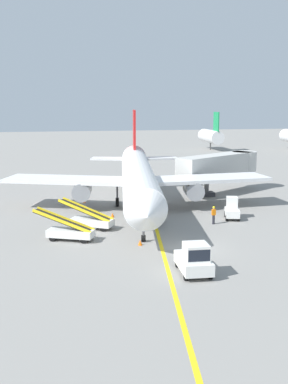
# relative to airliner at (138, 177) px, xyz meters

# --- Properties ---
(ground_plane) EXTENTS (300.00, 300.00, 0.00)m
(ground_plane) POSITION_rel_airliner_xyz_m (1.32, -14.37, -3.42)
(ground_plane) COLOR gray
(taxi_line_yellow) EXTENTS (12.50, 79.11, 0.01)m
(taxi_line_yellow) POSITION_rel_airliner_xyz_m (-0.08, -9.37, -3.41)
(taxi_line_yellow) COLOR yellow
(taxi_line_yellow) RESTS_ON ground
(airliner) EXTENTS (28.28, 35.27, 10.10)m
(airliner) POSITION_rel_airliner_xyz_m (0.00, 0.00, 0.00)
(airliner) COLOR white
(airliner) RESTS_ON ground
(jet_bridge) EXTENTS (12.21, 8.91, 4.85)m
(jet_bridge) POSITION_rel_airliner_xyz_m (12.04, 7.06, 0.12)
(jet_bridge) COLOR beige
(jet_bridge) RESTS_ON ground
(pushback_tug) EXTENTS (2.08, 3.69, 2.20)m
(pushback_tug) POSITION_rel_airliner_xyz_m (-0.04, -19.93, -2.42)
(pushback_tug) COLOR silver
(pushback_tug) RESTS_ON ground
(baggage_tug_near_wing) EXTENTS (1.93, 2.67, 2.10)m
(baggage_tug_near_wing) POSITION_rel_airliner_xyz_m (8.14, -5.93, -2.49)
(baggage_tug_near_wing) COLOR silver
(baggage_tug_near_wing) RESTS_ON ground
(belt_loader_forward_hold) EXTENTS (4.96, 3.59, 2.59)m
(belt_loader_forward_hold) POSITION_rel_airliner_xyz_m (-5.62, -6.85, -2.64)
(belt_loader_forward_hold) COLOR silver
(belt_loader_forward_hold) RESTS_ON ground
(belt_loader_aft_hold) EXTENTS (5.08, 3.16, 2.59)m
(belt_loader_aft_hold) POSITION_rel_airliner_xyz_m (-7.70, -10.25, -2.64)
(belt_loader_aft_hold) COLOR silver
(belt_loader_aft_hold) RESTS_ON ground
(baggage_cart_loaded) EXTENTS (2.76, 3.65, 0.94)m
(baggage_cart_loaded) POSITION_rel_airliner_xyz_m (0.04, -6.83, -2.95)
(baggage_cart_loaded) COLOR #A5A5A8
(baggage_cart_loaded) RESTS_ON ground
(ground_crew_marshaller) EXTENTS (0.36, 0.24, 1.70)m
(ground_crew_marshaller) POSITION_rel_airliner_xyz_m (5.68, -7.60, -2.51)
(ground_crew_marshaller) COLOR #26262D
(ground_crew_marshaller) RESTS_ON ground
(safety_cone_nose_left) EXTENTS (0.36, 0.36, 0.44)m
(safety_cone_nose_left) POSITION_rel_airliner_xyz_m (-5.33, 4.37, -3.20)
(safety_cone_nose_left) COLOR orange
(safety_cone_nose_left) RESTS_ON ground
(safety_cone_nose_right) EXTENTS (0.36, 0.36, 0.44)m
(safety_cone_nose_right) POSITION_rel_airliner_xyz_m (-2.29, -12.84, -3.20)
(safety_cone_nose_right) COLOR orange
(safety_cone_nose_right) RESTS_ON ground
(safety_cone_wingtip_left) EXTENTS (0.36, 0.36, 0.44)m
(safety_cone_wingtip_left) POSITION_rel_airliner_xyz_m (-3.14, -3.01, -3.20)
(safety_cone_wingtip_left) COLOR orange
(safety_cone_wingtip_left) RESTS_ON ground
(distant_aircraft_mid_left) EXTENTS (3.00, 10.10, 8.80)m
(distant_aircraft_mid_left) POSITION_rel_airliner_xyz_m (28.45, 58.69, -0.20)
(distant_aircraft_mid_left) COLOR silver
(distant_aircraft_mid_left) RESTS_ON ground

